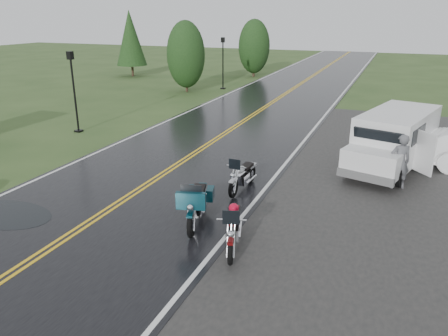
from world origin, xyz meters
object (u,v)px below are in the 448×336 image
at_px(motorcycle_teal, 191,214).
at_px(lamp_post_near_left, 74,92).
at_px(motorcycle_silver, 233,181).
at_px(person_at_van, 400,163).
at_px(motorcycle_red, 231,241).
at_px(van_white, 353,148).
at_px(lamp_post_far_left, 223,63).

distance_m(motorcycle_teal, lamp_post_near_left, 12.50).
height_order(motorcycle_silver, person_at_van, person_at_van).
bearing_deg(motorcycle_silver, motorcycle_teal, -89.14).
distance_m(motorcycle_red, motorcycle_teal, 1.60).
distance_m(motorcycle_teal, van_white, 6.99).
bearing_deg(person_at_van, lamp_post_near_left, -31.62).
height_order(motorcycle_teal, van_white, van_white).
relative_size(van_white, lamp_post_far_left, 1.42).
xyz_separation_m(lamp_post_near_left, lamp_post_far_left, (1.78, 14.49, -0.01)).
bearing_deg(lamp_post_far_left, motorcycle_teal, -70.06).
distance_m(motorcycle_teal, person_at_van, 7.38).
bearing_deg(motorcycle_silver, lamp_post_far_left, 115.71).
distance_m(person_at_van, lamp_post_near_left, 14.79).
bearing_deg(motorcycle_red, motorcycle_teal, 132.78).
xyz_separation_m(motorcycle_red, van_white, (1.86, 6.99, 0.44)).
bearing_deg(motorcycle_teal, lamp_post_far_left, 94.05).
relative_size(motorcycle_silver, lamp_post_far_left, 0.53).
relative_size(motorcycle_red, van_white, 0.39).
height_order(motorcycle_red, lamp_post_far_left, lamp_post_far_left).
xyz_separation_m(motorcycle_silver, van_white, (3.14, 3.41, 0.47)).
bearing_deg(motorcycle_red, motorcycle_silver, 92.80).
xyz_separation_m(motorcycle_teal, lamp_post_far_left, (-8.03, 22.13, 1.22)).
xyz_separation_m(motorcycle_teal, van_white, (3.25, 6.18, 0.38)).
relative_size(lamp_post_near_left, lamp_post_far_left, 1.01).
relative_size(motorcycle_teal, motorcycle_silver, 1.15).
height_order(motorcycle_red, van_white, van_white).
distance_m(motorcycle_teal, lamp_post_far_left, 23.58).
relative_size(motorcycle_red, motorcycle_silver, 1.05).
relative_size(van_white, lamp_post_near_left, 1.41).
xyz_separation_m(motorcycle_silver, person_at_van, (4.70, 2.83, 0.31)).
bearing_deg(van_white, lamp_post_far_left, 140.92).
height_order(motorcycle_red, motorcycle_silver, motorcycle_red).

